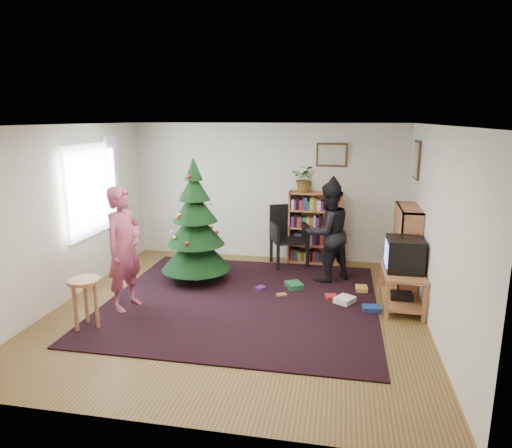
% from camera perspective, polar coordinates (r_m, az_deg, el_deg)
% --- Properties ---
extents(floor, '(5.00, 5.00, 0.00)m').
position_cam_1_polar(floor, '(6.43, -2.27, -10.61)').
color(floor, brown).
rests_on(floor, ground).
extents(ceiling, '(5.00, 5.00, 0.00)m').
position_cam_1_polar(ceiling, '(5.89, -2.49, 12.28)').
color(ceiling, white).
rests_on(ceiling, wall_back).
extents(wall_back, '(5.00, 0.02, 2.50)m').
position_cam_1_polar(wall_back, '(8.45, 1.44, 4.02)').
color(wall_back, silver).
rests_on(wall_back, floor).
extents(wall_front, '(5.00, 0.02, 2.50)m').
position_cam_1_polar(wall_front, '(3.74, -11.08, -8.05)').
color(wall_front, silver).
rests_on(wall_front, floor).
extents(wall_left, '(0.02, 5.00, 2.50)m').
position_cam_1_polar(wall_left, '(7.02, -22.67, 1.14)').
color(wall_left, silver).
rests_on(wall_left, floor).
extents(wall_right, '(0.02, 5.00, 2.50)m').
position_cam_1_polar(wall_right, '(6.00, 21.58, -0.68)').
color(wall_right, silver).
rests_on(wall_right, floor).
extents(rug, '(3.80, 3.60, 0.02)m').
position_cam_1_polar(rug, '(6.69, -1.69, -9.52)').
color(rug, black).
rests_on(rug, floor).
extents(window_pane, '(0.04, 1.20, 1.40)m').
position_cam_1_polar(window_pane, '(7.47, -20.16, 3.96)').
color(window_pane, silver).
rests_on(window_pane, wall_left).
extents(curtain, '(0.06, 0.35, 1.60)m').
position_cam_1_polar(curtain, '(8.05, -17.39, 4.77)').
color(curtain, white).
rests_on(curtain, wall_left).
extents(picture_back, '(0.55, 0.03, 0.42)m').
position_cam_1_polar(picture_back, '(8.23, 9.46, 8.52)').
color(picture_back, '#4C3319').
rests_on(picture_back, wall_back).
extents(picture_right, '(0.03, 0.50, 0.60)m').
position_cam_1_polar(picture_right, '(7.60, 19.44, 7.59)').
color(picture_right, '#4C3319').
rests_on(picture_right, wall_right).
extents(christmas_tree, '(1.10, 1.10, 2.00)m').
position_cam_1_polar(christmas_tree, '(7.29, -7.58, -0.89)').
color(christmas_tree, '#3F2816').
rests_on(christmas_tree, rug).
extents(bookshelf_back, '(0.95, 0.30, 1.30)m').
position_cam_1_polar(bookshelf_back, '(8.31, 7.37, -0.35)').
color(bookshelf_back, '#A55F3B').
rests_on(bookshelf_back, floor).
extents(bookshelf_right, '(0.30, 0.95, 1.30)m').
position_cam_1_polar(bookshelf_right, '(7.28, 18.23, -2.85)').
color(bookshelf_right, '#A55F3B').
rests_on(bookshelf_right, floor).
extents(tv_stand, '(0.53, 0.95, 0.55)m').
position_cam_1_polar(tv_stand, '(6.67, 17.78, -7.32)').
color(tv_stand, '#A55F3B').
rests_on(tv_stand, floor).
extents(crt_tv, '(0.48, 0.52, 0.45)m').
position_cam_1_polar(crt_tv, '(6.53, 18.03, -3.64)').
color(crt_tv, black).
rests_on(crt_tv, tv_stand).
extents(armchair, '(0.76, 0.78, 1.07)m').
position_cam_1_polar(armchair, '(8.21, 4.26, -1.06)').
color(armchair, black).
rests_on(armchair, rug).
extents(stool, '(0.39, 0.39, 0.65)m').
position_cam_1_polar(stool, '(6.08, -20.63, -7.80)').
color(stool, '#A55F3B').
rests_on(stool, floor).
extents(person_standing, '(0.56, 0.71, 1.71)m').
position_cam_1_polar(person_standing, '(6.44, -16.15, -3.00)').
color(person_standing, '#AD455D').
rests_on(person_standing, rug).
extents(person_by_chair, '(0.99, 0.96, 1.60)m').
position_cam_1_polar(person_by_chair, '(7.35, 8.96, -1.08)').
color(person_by_chair, black).
rests_on(person_by_chair, rug).
extents(potted_plant, '(0.52, 0.47, 0.48)m').
position_cam_1_polar(potted_plant, '(8.16, 6.14, 5.69)').
color(potted_plant, gray).
rests_on(potted_plant, bookshelf_back).
extents(table_lamp, '(0.23, 0.23, 0.31)m').
position_cam_1_polar(table_lamp, '(8.14, 9.66, 5.33)').
color(table_lamp, '#A57F33').
rests_on(table_lamp, bookshelf_back).
extents(floor_clutter, '(1.83, 0.93, 0.08)m').
position_cam_1_polar(floor_clutter, '(6.88, 7.97, -8.74)').
color(floor_clutter, '#A51E19').
rests_on(floor_clutter, rug).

